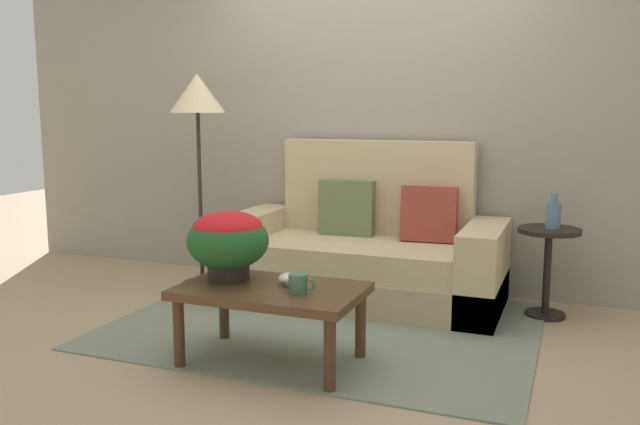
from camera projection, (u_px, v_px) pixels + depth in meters
name	position (u px, v px, depth m)	size (l,w,h in m)	color
ground_plane	(323.00, 328.00, 4.08)	(14.00, 14.00, 0.00)	tan
wall_back	(379.00, 113.00, 4.95)	(6.40, 0.12, 2.61)	gray
area_rug	(325.00, 325.00, 4.12)	(2.53, 1.93, 0.01)	gray
couch	(365.00, 255.00, 4.65)	(1.91, 0.87, 1.11)	tan
coffee_table	(271.00, 297.00, 3.46)	(0.95, 0.59, 0.42)	#442D1B
side_table	(548.00, 256.00, 4.24)	(0.39, 0.39, 0.58)	black
floor_lamp	(198.00, 105.00, 4.86)	(0.41, 0.41, 1.59)	#2D2823
potted_plant	(228.00, 239.00, 3.57)	(0.44, 0.44, 0.37)	black
coffee_mug	(299.00, 283.00, 3.33)	(0.14, 0.09, 0.10)	#3D664C
snack_bowl	(290.00, 278.00, 3.48)	(0.12, 0.12, 0.06)	silver
table_vase	(553.00, 214.00, 4.20)	(0.09, 0.09, 0.22)	slate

